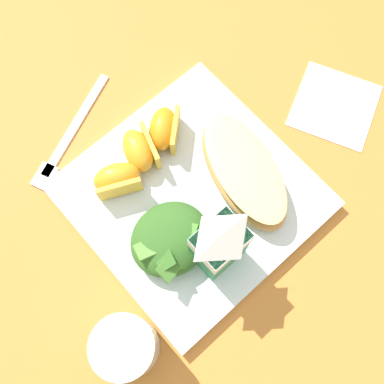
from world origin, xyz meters
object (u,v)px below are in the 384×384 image
object	(u,v)px
white_plate	(192,196)
green_salad_pile	(170,239)
milk_carton	(219,243)
metal_fork	(67,139)
cheesy_pizza_bread	(244,171)
orange_wedge_middle	(139,150)
orange_wedge_rear	(117,179)
paper_napkin	(335,105)
orange_wedge_front	(164,129)
drinking_clear_cup	(127,347)

from	to	relation	value
white_plate	green_salad_pile	xyz separation A→B (m)	(0.06, 0.03, 0.03)
milk_carton	metal_fork	world-z (taller)	milk_carton
cheesy_pizza_bread	orange_wedge_middle	bearing A→B (deg)	-53.50
cheesy_pizza_bread	orange_wedge_rear	size ratio (longest dim) A/B	2.65
orange_wedge_middle	paper_napkin	bearing A→B (deg)	155.41
cheesy_pizza_bread	orange_wedge_front	distance (m)	0.12
cheesy_pizza_bread	green_salad_pile	xyz separation A→B (m)	(0.13, 0.00, 0.00)
paper_napkin	metal_fork	distance (m)	0.38
orange_wedge_front	metal_fork	size ratio (longest dim) A/B	0.38
paper_napkin	drinking_clear_cup	bearing A→B (deg)	8.09
green_salad_pile	orange_wedge_rear	xyz separation A→B (m)	(-0.00, -0.10, -0.00)
orange_wedge_middle	metal_fork	world-z (taller)	orange_wedge_middle
cheesy_pizza_bread	drinking_clear_cup	size ratio (longest dim) A/B	2.03
green_salad_pile	drinking_clear_cup	xyz separation A→B (m)	(0.12, 0.06, 0.01)
cheesy_pizza_bread	orange_wedge_front	size ratio (longest dim) A/B	2.68
cheesy_pizza_bread	drinking_clear_cup	bearing A→B (deg)	15.25
milk_carton	orange_wedge_front	xyz separation A→B (m)	(-0.06, -0.16, -0.04)
paper_napkin	orange_wedge_middle	bearing A→B (deg)	-24.59
orange_wedge_middle	metal_fork	size ratio (longest dim) A/B	0.38
orange_wedge_front	metal_fork	xyz separation A→B (m)	(0.10, -0.09, -0.03)
metal_fork	drinking_clear_cup	world-z (taller)	drinking_clear_cup
drinking_clear_cup	paper_napkin	bearing A→B (deg)	-171.91
milk_carton	drinking_clear_cup	world-z (taller)	milk_carton
cheesy_pizza_bread	orange_wedge_rear	bearing A→B (deg)	-37.64
green_salad_pile	orange_wedge_middle	distance (m)	0.12
green_salad_pile	drinking_clear_cup	distance (m)	0.13
green_salad_pile	metal_fork	world-z (taller)	green_salad_pile
white_plate	milk_carton	bearing A→B (deg)	70.31
white_plate	metal_fork	xyz separation A→B (m)	(0.07, -0.18, -0.01)
white_plate	orange_wedge_rear	bearing A→B (deg)	-50.17
white_plate	orange_wedge_rear	size ratio (longest dim) A/B	4.02
orange_wedge_rear	orange_wedge_front	bearing A→B (deg)	-171.89
cheesy_pizza_bread	paper_napkin	distance (m)	0.18
paper_napkin	drinking_clear_cup	xyz separation A→B (m)	(0.42, 0.06, 0.04)
green_salad_pile	milk_carton	xyz separation A→B (m)	(-0.03, 0.05, 0.04)
orange_wedge_middle	orange_wedge_rear	world-z (taller)	same
white_plate	milk_carton	size ratio (longest dim) A/B	2.55
orange_wedge_front	orange_wedge_middle	bearing A→B (deg)	1.27
orange_wedge_middle	drinking_clear_cup	bearing A→B (deg)	47.24
milk_carton	orange_wedge_middle	world-z (taller)	milk_carton
cheesy_pizza_bread	orange_wedge_middle	world-z (taller)	orange_wedge_middle
white_plate	paper_napkin	bearing A→B (deg)	172.43
orange_wedge_middle	metal_fork	distance (m)	0.11
orange_wedge_middle	drinking_clear_cup	xyz separation A→B (m)	(0.16, 0.18, 0.01)
cheesy_pizza_bread	drinking_clear_cup	xyz separation A→B (m)	(0.25, 0.07, 0.01)
metal_fork	green_salad_pile	bearing A→B (deg)	93.01
paper_napkin	cheesy_pizza_bread	bearing A→B (deg)	-2.34
metal_fork	orange_wedge_middle	bearing A→B (deg)	121.98
cheesy_pizza_bread	green_salad_pile	size ratio (longest dim) A/B	1.81
white_plate	orange_wedge_middle	xyz separation A→B (m)	(0.02, -0.09, 0.03)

